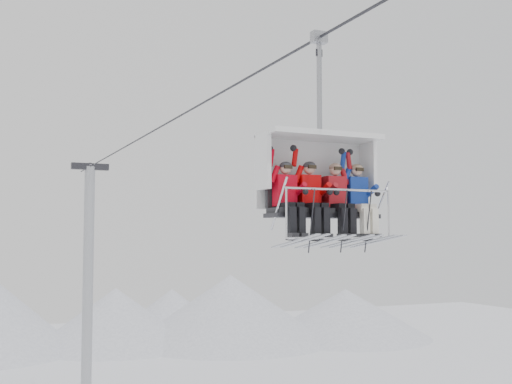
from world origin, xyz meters
name	(u,v)px	position (x,y,z in m)	size (l,w,h in m)	color
ridgeline	(24,319)	(-1.58, 42.05, 2.84)	(72.00, 21.00, 7.00)	white
lift_tower_right	(88,306)	(0.00, 22.00, 5.78)	(2.00, 1.80, 13.48)	#A1A3A8
haul_cable	(256,73)	(0.00, 0.00, 13.30)	(0.06, 0.06, 50.00)	#2B2B30
chairlift_carrier	(317,174)	(0.00, -2.82, 10.67)	(2.33, 1.17, 3.98)	black
skier_far_left	(288,197)	(-0.78, -3.13, 10.19)	(0.39, 1.69, 1.56)	red
skier_center_left	(312,197)	(-0.28, -3.12, 10.20)	(0.40, 1.69, 1.60)	#C70507
skier_center_right	(338,198)	(0.28, -3.12, 10.20)	(0.40, 1.69, 1.59)	#A4131B
skier_far_right	(359,199)	(0.76, -3.12, 10.20)	(0.40, 1.69, 1.60)	navy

